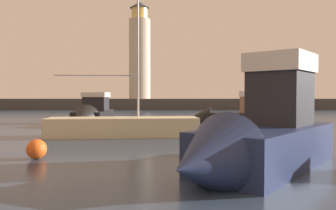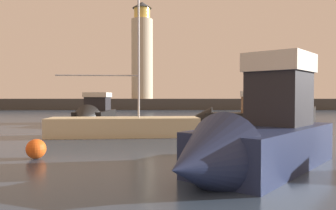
# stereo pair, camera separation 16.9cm
# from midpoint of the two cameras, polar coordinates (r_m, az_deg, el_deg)

# --- Properties ---
(ground_plane) EXTENTS (220.00, 220.00, 0.00)m
(ground_plane) POSITION_cam_midpoint_polar(r_m,az_deg,el_deg) (32.13, 0.89, -2.83)
(ground_plane) COLOR #2D3D51
(breakwater) EXTENTS (65.65, 6.10, 1.98)m
(breakwater) POSITION_cam_midpoint_polar(r_m,az_deg,el_deg) (62.07, 0.39, 0.17)
(breakwater) COLOR #423F3D
(breakwater) RESTS_ON ground_plane
(lighthouse) EXTENTS (3.98, 3.98, 18.02)m
(lighthouse) POSITION_cam_midpoint_polar(r_m,az_deg,el_deg) (62.76, -4.54, 8.90)
(lighthouse) COLOR beige
(lighthouse) RESTS_ON breakwater
(motorboat_1) EXTENTS (5.93, 9.11, 3.66)m
(motorboat_1) POSITION_cam_midpoint_polar(r_m,az_deg,el_deg) (32.80, 21.81, -0.95)
(motorboat_1) COLOR black
(motorboat_1) RESTS_ON ground_plane
(motorboat_3) EXTENTS (7.10, 3.37, 3.15)m
(motorboat_3) POSITION_cam_midpoint_polar(r_m,az_deg,el_deg) (25.88, 10.74, -2.11)
(motorboat_3) COLOR black
(motorboat_3) RESTS_ON ground_plane
(motorboat_4) EXTENTS (2.47, 8.55, 3.28)m
(motorboat_4) POSITION_cam_midpoint_polar(r_m,az_deg,el_deg) (29.26, -12.70, -1.52)
(motorboat_4) COLOR black
(motorboat_4) RESTS_ON ground_plane
(motorboat_5) EXTENTS (7.26, 7.96, 4.43)m
(motorboat_5) POSITION_cam_midpoint_polar(r_m,az_deg,el_deg) (10.91, 14.84, -5.31)
(motorboat_5) COLOR #1E284C
(motorboat_5) RESTS_ON ground_plane
(sailboat_moored) EXTENTS (9.16, 3.06, 15.25)m
(sailboat_moored) POSITION_cam_midpoint_polar(r_m,az_deg,el_deg) (20.27, -7.49, -3.56)
(sailboat_moored) COLOR beige
(sailboat_moored) RESTS_ON ground_plane
(mooring_buoy) EXTENTS (0.77, 0.77, 0.77)m
(mooring_buoy) POSITION_cam_midpoint_polar(r_m,az_deg,el_deg) (13.91, -21.56, -7.04)
(mooring_buoy) COLOR #EA5919
(mooring_buoy) RESTS_ON ground_plane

